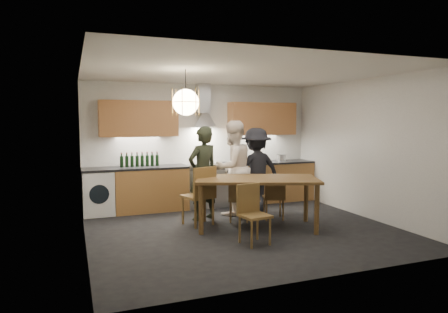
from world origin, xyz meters
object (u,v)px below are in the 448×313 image
object	(u,v)px
chair_front	(252,210)
person_left	(203,173)
person_right	(256,170)
person_mid	(233,168)
stock_pot	(281,158)
wine_bottles	(140,159)
dining_table	(257,184)
chair_back_left	(201,192)
mixing_bowl	(249,161)

from	to	relation	value
chair_front	person_left	size ratio (longest dim) A/B	0.51
person_right	person_mid	bearing A→B (deg)	7.59
person_mid	person_right	xyz separation A→B (m)	(0.55, 0.11, -0.07)
stock_pot	person_left	bearing A→B (deg)	-154.26
stock_pot	chair_front	bearing A→B (deg)	-126.43
person_mid	person_right	distance (m)	0.57
person_left	stock_pot	xyz separation A→B (m)	(2.22, 1.07, 0.11)
person_left	person_right	xyz separation A→B (m)	(1.21, 0.29, -0.02)
person_left	wine_bottles	xyz separation A→B (m)	(-0.97, 1.14, 0.18)
person_right	wine_bottles	bearing A→B (deg)	-24.46
chair_front	stock_pot	world-z (taller)	stock_pot
person_left	stock_pot	world-z (taller)	person_left
person_mid	dining_table	bearing A→B (deg)	70.94
dining_table	stock_pot	distance (m)	2.49
chair_back_left	person_right	xyz separation A→B (m)	(1.38, 0.71, 0.24)
person_right	mixing_bowl	xyz separation A→B (m)	(0.18, 0.76, 0.10)
dining_table	mixing_bowl	xyz separation A→B (m)	(0.72, 1.93, 0.18)
chair_front	mixing_bowl	world-z (taller)	mixing_bowl
person_left	mixing_bowl	bearing A→B (deg)	-162.59
chair_back_left	stock_pot	xyz separation A→B (m)	(2.39, 1.49, 0.38)
person_right	mixing_bowl	size ratio (longest dim) A/B	5.67
mixing_bowl	wine_bottles	bearing A→B (deg)	178.03
mixing_bowl	chair_front	bearing A→B (deg)	-113.39
chair_front	stock_pot	xyz separation A→B (m)	(1.98, 2.68, 0.47)
chair_front	person_mid	size ratio (longest dim) A/B	0.48
person_mid	stock_pot	xyz separation A→B (m)	(1.55, 0.88, 0.06)
mixing_bowl	wine_bottles	size ratio (longest dim) A/B	0.38
chair_front	person_left	world-z (taller)	person_left
chair_front	person_mid	distance (m)	1.89
chair_front	person_mid	bearing A→B (deg)	67.79
chair_back_left	chair_front	size ratio (longest dim) A/B	1.18
person_mid	wine_bottles	bearing A→B (deg)	-50.07
person_right	stock_pot	world-z (taller)	person_right
person_mid	wine_bottles	distance (m)	1.89
person_left	person_mid	xyz separation A→B (m)	(0.66, 0.19, 0.05)
dining_table	chair_front	bearing A→B (deg)	-99.83
mixing_bowl	wine_bottles	xyz separation A→B (m)	(-2.36, 0.08, 0.11)
dining_table	person_right	xyz separation A→B (m)	(0.54, 1.16, 0.08)
chair_back_left	person_right	bearing A→B (deg)	-171.57
stock_pot	wine_bottles	distance (m)	3.19
wine_bottles	mixing_bowl	bearing A→B (deg)	-1.97
person_left	chair_back_left	bearing A→B (deg)	47.96
chair_back_left	person_right	size ratio (longest dim) A/B	0.62
dining_table	wine_bottles	xyz separation A→B (m)	(-1.65, 2.01, 0.28)
person_mid	person_left	bearing A→B (deg)	-4.25
person_right	mixing_bowl	bearing A→B (deg)	-106.56
chair_back_left	person_left	size ratio (longest dim) A/B	0.60
chair_back_left	stock_pot	bearing A→B (deg)	-166.76
dining_table	chair_back_left	world-z (taller)	chair_back_left
stock_pot	chair_back_left	bearing A→B (deg)	-148.12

